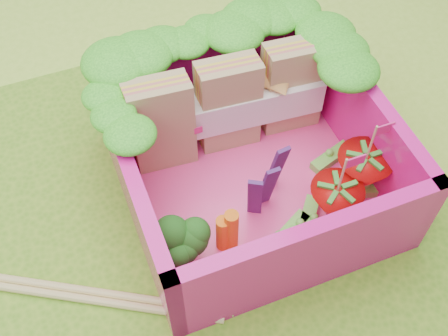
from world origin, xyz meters
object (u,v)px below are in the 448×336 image
sandwich_stack (229,105)px  broccoli (178,240)px  strawberry_left (334,204)px  strawberry_right (361,174)px  bento_box (252,156)px

sandwich_stack → broccoli: (-0.50, -0.61, -0.10)m
strawberry_left → strawberry_right: (0.21, 0.10, 0.01)m
bento_box → strawberry_right: size_ratio=2.49×
strawberry_right → broccoli: bearing=-177.9°
strawberry_left → sandwich_stack: bearing=112.7°
strawberry_left → strawberry_right: 0.23m
strawberry_right → strawberry_left: bearing=-153.6°
broccoli → strawberry_right: strawberry_right is taller
bento_box → strawberry_left: 0.47m
bento_box → strawberry_left: size_ratio=2.59×
sandwich_stack → broccoli: sandwich_stack is taller
strawberry_left → bento_box: bearing=129.0°
bento_box → sandwich_stack: (0.01, 0.32, 0.05)m
bento_box → strawberry_left: strawberry_left is taller
broccoli → strawberry_right: (1.00, 0.04, -0.03)m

